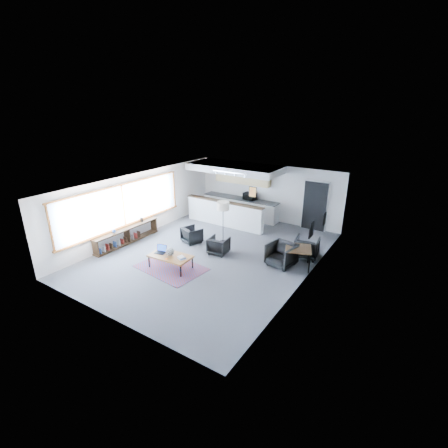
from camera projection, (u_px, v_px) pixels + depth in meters
The scene contains 21 objects.
room at pixel (211, 220), 11.40m from camera, with size 7.02×9.02×2.62m.
window at pixel (123, 206), 12.40m from camera, with size 0.10×5.95×1.66m.
console at pixel (126, 236), 12.60m from camera, with size 0.35×3.00×0.80m.
kitchenette at pixel (236, 191), 14.90m from camera, with size 4.20×1.96×2.60m.
doorway at pixel (315, 206), 13.78m from camera, with size 1.10×0.12×2.15m.
track_light at pixel (230, 173), 13.00m from camera, with size 1.60×0.07×0.15m.
wall_art_lower at pixel (311, 230), 9.86m from camera, with size 0.03×0.38×0.48m.
wall_art_upper at pixel (324, 219), 10.90m from camera, with size 0.03×0.34×0.44m.
kilim_rug at pixel (171, 268), 10.83m from camera, with size 2.38×1.75×0.01m.
coffee_table at pixel (170, 256), 10.68m from camera, with size 1.45×0.85×0.46m.
laptop at pixel (161, 250), 10.88m from camera, with size 0.40×0.35×0.25m.
ceramic_pot at pixel (170, 251), 10.64m from camera, with size 0.28×0.28×0.28m.
book_stack at pixel (182, 258), 10.42m from camera, with size 0.33×0.30×0.08m.
coaster at pixel (166, 259), 10.43m from camera, with size 0.10×0.10×0.01m.
armchair_left at pixel (192, 234), 12.71m from camera, with size 0.67×0.63×0.69m, color black.
armchair_right at pixel (219, 245), 11.76m from camera, with size 0.67×0.63×0.69m, color black.
floor_lamp at pixel (223, 207), 12.34m from camera, with size 0.59×0.59×1.66m.
dining_table at pixel (298, 250), 10.68m from camera, with size 1.06×1.06×0.69m.
dining_chair_near at pixel (281, 255), 10.90m from camera, with size 0.71×0.66×0.73m, color black.
dining_chair_far at pixel (307, 248), 11.47m from camera, with size 0.67×0.63×0.69m, color black.
microwave at pixel (250, 196), 15.08m from camera, with size 0.58×0.32×0.39m, color black.
Camera 1 is at (6.22, -8.74, 5.18)m, focal length 26.00 mm.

